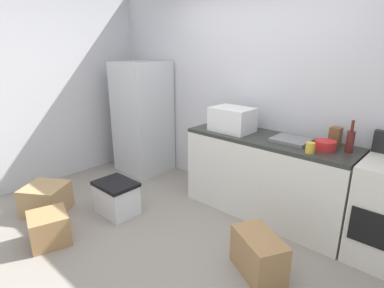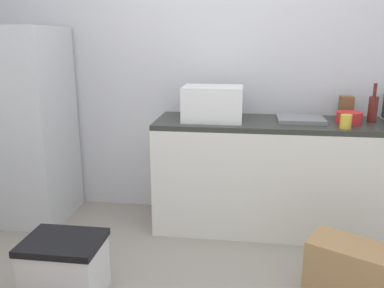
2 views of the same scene
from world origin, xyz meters
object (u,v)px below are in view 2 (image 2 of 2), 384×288
object	(u,v)px
refrigerator	(24,126)
cardboard_box_medium	(350,271)
wine_bottle	(373,108)
mixing_bowl	(349,118)
microwave	(213,103)
knife_block	(346,107)
coffee_mug	(346,122)
storage_bin	(65,268)

from	to	relation	value
refrigerator	cardboard_box_medium	xyz separation A→B (m)	(2.51, -0.86, -0.64)
wine_bottle	mixing_bowl	xyz separation A→B (m)	(-0.19, -0.08, -0.06)
mixing_bowl	refrigerator	bearing A→B (deg)	-179.35
refrigerator	mixing_bowl	distance (m)	2.64
wine_bottle	cardboard_box_medium	bearing A→B (deg)	-108.02
microwave	knife_block	distance (m)	1.08
microwave	mixing_bowl	distance (m)	1.04
microwave	coffee_mug	size ratio (longest dim) A/B	4.60
microwave	mixing_bowl	world-z (taller)	microwave
microwave	wine_bottle	size ratio (longest dim) A/B	1.53
knife_block	storage_bin	xyz separation A→B (m)	(-1.84, -1.31, -0.80)
wine_bottle	coffee_mug	bearing A→B (deg)	-133.92
cardboard_box_medium	microwave	bearing A→B (deg)	136.49
mixing_bowl	wine_bottle	bearing A→B (deg)	23.32
mixing_bowl	storage_bin	world-z (taller)	mixing_bowl
refrigerator	coffee_mug	bearing A→B (deg)	-3.40
coffee_mug	mixing_bowl	world-z (taller)	coffee_mug
microwave	cardboard_box_medium	xyz separation A→B (m)	(0.91, -0.86, -0.86)
microwave	coffee_mug	xyz separation A→B (m)	(0.97, -0.16, -0.09)
wine_bottle	cardboard_box_medium	world-z (taller)	wine_bottle
mixing_bowl	storage_bin	xyz separation A→B (m)	(-1.83, -1.10, -0.75)
knife_block	cardboard_box_medium	size ratio (longest dim) A/B	0.37
microwave	wine_bottle	xyz separation A→B (m)	(1.22, 0.10, -0.03)
microwave	cardboard_box_medium	bearing A→B (deg)	-43.51
microwave	coffee_mug	bearing A→B (deg)	-9.44
coffee_mug	wine_bottle	bearing A→B (deg)	46.08
wine_bottle	storage_bin	distance (m)	2.47
microwave	knife_block	bearing A→B (deg)	12.10
knife_block	mixing_bowl	world-z (taller)	knife_block
mixing_bowl	coffee_mug	bearing A→B (deg)	-110.15
mixing_bowl	storage_bin	size ratio (longest dim) A/B	0.41
refrigerator	coffee_mug	world-z (taller)	refrigerator
knife_block	cardboard_box_medium	xyz separation A→B (m)	(-0.15, -1.09, -0.81)
coffee_mug	cardboard_box_medium	size ratio (longest dim) A/B	0.21
coffee_mug	storage_bin	xyz separation A→B (m)	(-1.76, -0.92, -0.76)
mixing_bowl	cardboard_box_medium	bearing A→B (deg)	-98.22
knife_block	mixing_bowl	distance (m)	0.21
microwave	cardboard_box_medium	size ratio (longest dim) A/B	0.95
wine_bottle	coffee_mug	xyz separation A→B (m)	(-0.25, -0.26, -0.06)
microwave	knife_block	size ratio (longest dim) A/B	2.56
knife_block	microwave	bearing A→B (deg)	-167.90
storage_bin	knife_block	bearing A→B (deg)	35.36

